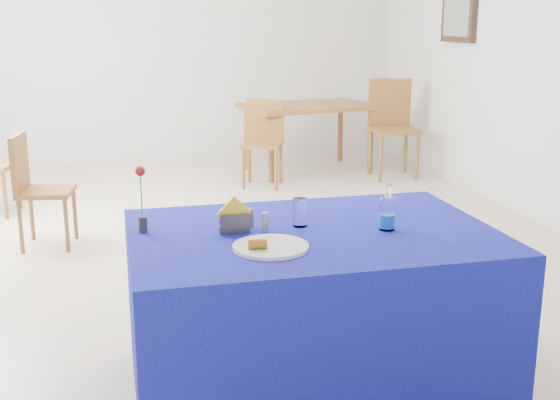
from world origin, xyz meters
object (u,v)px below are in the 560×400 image
at_px(chair_win_a, 35,183).
at_px(plate, 271,247).
at_px(water_bottle, 387,214).
at_px(chair_bg_left, 264,136).
at_px(blue_table, 312,310).
at_px(chair_bg_right, 392,121).
at_px(oak_table, 308,111).

bearing_deg(chair_win_a, plate, -148.40).
height_order(water_bottle, chair_bg_left, water_bottle).
xyz_separation_m(blue_table, water_bottle, (0.32, -0.07, 0.45)).
height_order(chair_bg_left, chair_bg_right, chair_bg_right).
distance_m(blue_table, chair_bg_left, 4.16).
bearing_deg(chair_bg_left, plate, -79.94).
relative_size(blue_table, chair_bg_left, 1.83).
height_order(plate, chair_bg_left, chair_bg_left).
relative_size(chair_bg_left, chair_win_a, 1.02).
height_order(blue_table, water_bottle, water_bottle).
height_order(plate, chair_bg_right, chair_bg_right).
bearing_deg(chair_win_a, chair_bg_right, -56.18).
relative_size(blue_table, chair_win_a, 1.87).
bearing_deg(chair_bg_left, chair_bg_right, 25.61).
height_order(water_bottle, chair_win_a, water_bottle).
distance_m(plate, chair_bg_right, 4.99).
bearing_deg(blue_table, oak_table, 74.31).
bearing_deg(plate, oak_table, 72.36).
distance_m(oak_table, chair_win_a, 3.46).
height_order(oak_table, chair_bg_left, chair_bg_left).
bearing_deg(blue_table, chair_bg_left, 80.64).
xyz_separation_m(oak_table, chair_bg_left, (-0.63, -0.53, -0.17)).
bearing_deg(plate, chair_bg_right, 61.86).
relative_size(plate, blue_table, 0.19).
xyz_separation_m(plate, chair_bg_right, (2.35, 4.40, -0.16)).
xyz_separation_m(blue_table, chair_bg_right, (2.12, 4.20, 0.22)).
xyz_separation_m(water_bottle, oak_table, (0.98, 4.70, -0.15)).
height_order(plate, chair_win_a, chair_win_a).
bearing_deg(water_bottle, blue_table, 168.35).
height_order(blue_table, oak_table, blue_table).
relative_size(chair_bg_right, chair_win_a, 1.22).
bearing_deg(water_bottle, chair_bg_right, 67.16).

